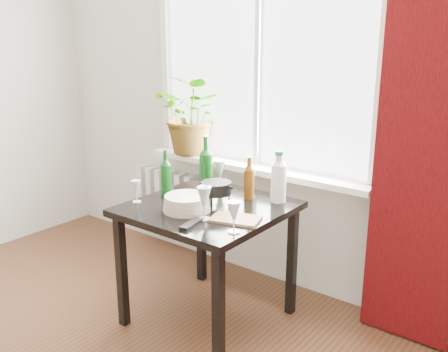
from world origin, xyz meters
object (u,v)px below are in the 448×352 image
Objects in this scene: wineglass_back_center at (250,184)px; plate_stack at (187,203)px; potted_plant at (193,115)px; wineglass_back_left at (220,173)px; wineglass_front_left at (136,191)px; fondue_pot at (216,193)px; bottle_amber at (249,178)px; wineglass_front_right at (204,203)px; tv_remote at (191,224)px; table at (208,220)px; wine_bottle_right at (206,163)px; wine_bottle_left at (166,173)px; cleaning_bottle at (279,176)px; wineglass_far_right at (234,217)px; radiator at (176,206)px; cutting_board at (236,219)px.

plate_stack is (-0.14, -0.42, -0.04)m from wineglass_back_center.
wineglass_back_left is (0.43, -0.24, -0.31)m from potted_plant.
wineglass_front_left is 0.47m from fondue_pot.
bottle_amber is at bearing 68.84° from plate_stack.
wineglass_front_right is 0.14m from tv_remote.
fondue_pot reaches higher than table.
wineglass_back_left is at bearing 95.03° from wine_bottle_right.
wineglass_back_center is (0.28, 0.07, -0.10)m from wine_bottle_right.
wine_bottle_right is at bearing -41.58° from potted_plant.
cleaning_bottle is (0.61, 0.32, 0.02)m from wine_bottle_left.
wine_bottle_left is at bearing -108.94° from wineglass_back_left.
potted_plant is 3.45× the size of wineglass_far_right.
wine_bottle_left is 0.79× the size of wine_bottle_right.
table is at bearing -110.27° from wineglass_back_center.
potted_plant is (0.22, -0.03, 0.75)m from radiator.
wine_bottle_right is 0.62m from tv_remote.
wine_bottle_right is 0.40m from plate_stack.
wineglass_far_right is (0.25, -0.49, -0.05)m from bottle_amber.
potted_plant is 2.02× the size of wine_bottle_left.
wineglass_far_right is 0.58m from wineglass_back_center.
cutting_board reaches higher than table.
wine_bottle_left reaches higher than tv_remote.
cutting_board is at bearing 10.54° from wineglass_front_left.
wineglass_back_left reaches higher than tv_remote.
wine_bottle_left is at bearing 137.82° from tv_remote.
table is at bearing -36.54° from radiator.
wine_bottle_right is 0.71m from wineglass_far_right.
wine_bottle_left is at bearing 158.29° from wineglass_front_right.
wine_bottle_left is 0.26m from wine_bottle_right.
potted_plant is at bearing 107.69° from wineglass_front_left.
wineglass_back_left reaches higher than table.
table is 0.30m from wineglass_front_right.
wineglass_back_center is 0.42m from cutting_board.
wineglass_far_right is 0.98× the size of wineglass_back_left.
tv_remote is at bearing -42.56° from plate_stack.
cleaning_bottle reaches higher than wineglass_back_left.
bottle_amber is at bearing -65.81° from wineglass_back_center.
cleaning_bottle reaches higher than tv_remote.
radiator is 2.52× the size of cleaning_bottle.
table is at bearing 74.96° from plate_stack.
tv_remote is at bearing -86.75° from wineglass_back_center.
cleaning_bottle reaches higher than wineglass_front_left.
wineglass_back_center reaches higher than cutting_board.
bottle_amber is at bearing -25.18° from potted_plant.
wine_bottle_left is 1.51× the size of wineglass_front_right.
potted_plant is 3.05× the size of wineglass_front_right.
bottle_amber is 0.45m from wineglass_front_right.
wineglass_back_center is 0.25m from fondue_pot.
wineglass_front_right is 0.70× the size of plate_stack.
wine_bottle_left is 0.69m from cleaning_bottle.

